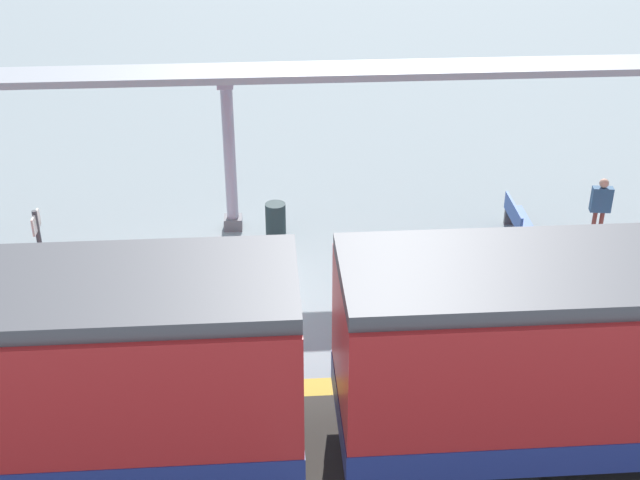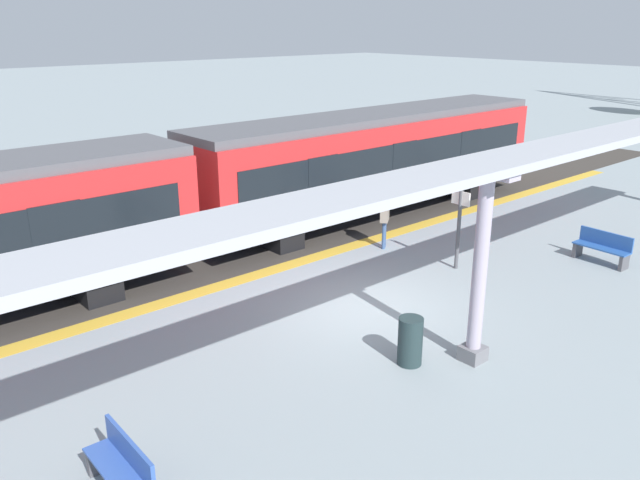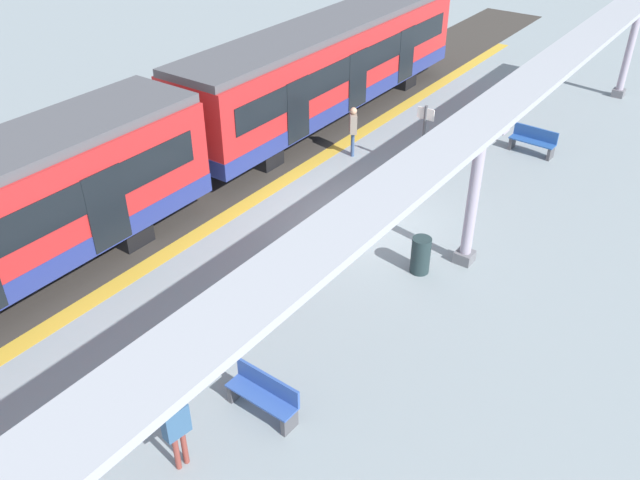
% 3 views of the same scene
% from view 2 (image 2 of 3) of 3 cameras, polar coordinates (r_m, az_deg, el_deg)
% --- Properties ---
extents(ground_plane, '(176.00, 176.00, 0.00)m').
position_cam_2_polar(ground_plane, '(15.06, 4.11, -5.96)').
color(ground_plane, gray).
extents(tactile_edge_strip, '(0.51, 35.52, 0.01)m').
position_cam_2_polar(tactile_edge_strip, '(17.35, -3.64, -2.49)').
color(tactile_edge_strip, gold).
rests_on(tactile_edge_strip, ground).
extents(trackbed, '(3.20, 47.52, 0.01)m').
position_cam_2_polar(trackbed, '(18.76, -7.10, -0.93)').
color(trackbed, '#38332D').
rests_on(trackbed, ground).
extents(train_far_carriage, '(2.65, 13.81, 3.48)m').
position_cam_2_polar(train_far_carriage, '(21.67, 4.85, 6.88)').
color(train_far_carriage, red).
rests_on(train_far_carriage, ground).
extents(canopy_pillar_second, '(1.10, 0.44, 3.81)m').
position_cam_2_polar(canopy_pillar_second, '(12.38, 13.98, -2.46)').
color(canopy_pillar_second, slate).
rests_on(canopy_pillar_second, ground).
extents(canopy_beam, '(1.20, 28.60, 0.16)m').
position_cam_2_polar(canopy_beam, '(11.98, 15.23, 6.53)').
color(canopy_beam, '#A8AAB2').
rests_on(canopy_beam, canopy_pillar_nearest).
extents(bench_near_end, '(1.52, 0.50, 0.86)m').
position_cam_2_polar(bench_near_end, '(19.20, 23.75, -0.59)').
color(bench_near_end, '#27529B').
rests_on(bench_near_end, ground).
extents(bench_mid_platform, '(1.51, 0.48, 0.86)m').
position_cam_2_polar(bench_mid_platform, '(9.85, -17.06, -18.68)').
color(bench_mid_platform, '#3255A5').
rests_on(bench_mid_platform, ground).
extents(trash_bin, '(0.48, 0.48, 0.96)m').
position_cam_2_polar(trash_bin, '(12.62, 7.99, -8.85)').
color(trash_bin, '#213134').
rests_on(trash_bin, ground).
extents(platform_info_sign, '(0.56, 0.10, 2.20)m').
position_cam_2_polar(platform_info_sign, '(17.26, 12.22, 1.65)').
color(platform_info_sign, '#4C4C51').
rests_on(platform_info_sign, ground).
extents(passenger_waiting_near_edge, '(0.46, 0.52, 1.67)m').
position_cam_2_polar(passenger_waiting_near_edge, '(18.62, 5.76, 2.34)').
color(passenger_waiting_near_edge, '#3B5682').
rests_on(passenger_waiting_near_edge, ground).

